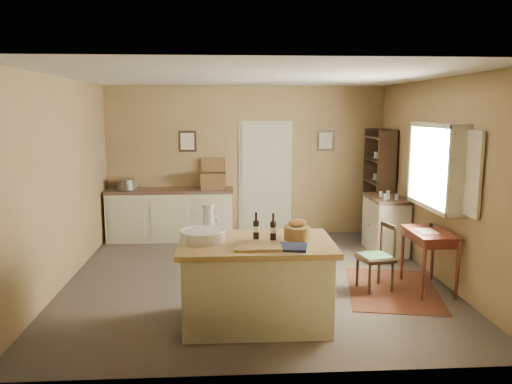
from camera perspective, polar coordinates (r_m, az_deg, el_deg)
ground at (r=6.92m, az=-0.22°, el=-9.85°), size 5.00×5.00×0.00m
wall_back at (r=9.08m, az=-1.15°, el=3.52°), size 5.00×0.10×2.70m
wall_front at (r=4.14m, az=1.79°, el=-3.59°), size 5.00×0.10×2.70m
wall_left at (r=6.92m, az=-21.38°, el=1.02°), size 0.10×5.00×2.70m
wall_right at (r=7.19m, az=20.10°, el=1.39°), size 0.10×5.00×2.70m
ceiling at (r=6.54m, az=-0.23°, el=13.08°), size 5.00×5.00×0.00m
door at (r=9.10m, az=1.07°, el=1.66°), size 0.97×0.06×2.11m
framed_prints at (r=9.03m, az=0.13°, el=5.85°), size 2.82×0.02×0.38m
window at (r=6.95m, az=20.26°, el=2.79°), size 0.25×1.99×1.12m
work_island at (r=5.41m, az=-0.06°, el=-10.03°), size 1.63×1.07×1.20m
sideboard at (r=8.95m, az=-9.66°, el=-2.32°), size 2.21×0.63×1.18m
rug at (r=6.74m, az=15.35°, el=-10.68°), size 1.39×1.78×0.01m
writing_desk at (r=6.71m, az=19.24°, el=-5.09°), size 0.50×0.81×0.82m
desk_chair at (r=6.56m, az=13.45°, el=-7.35°), size 0.47×0.47×0.84m
right_cabinet at (r=8.34m, az=14.58°, el=-3.53°), size 0.54×0.96×0.99m
shelving_unit at (r=9.01m, az=14.13°, el=0.76°), size 0.33×0.88×1.95m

